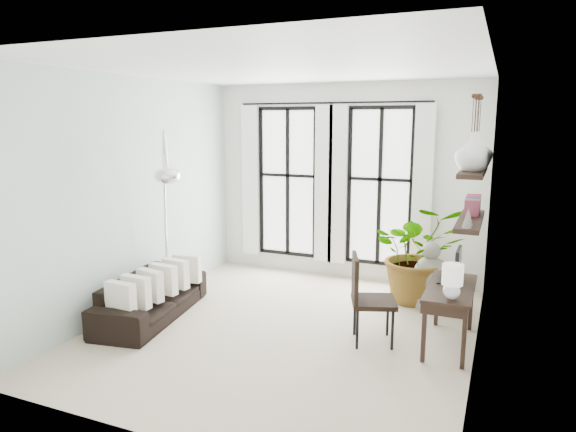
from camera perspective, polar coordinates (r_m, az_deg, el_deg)
The scene contains 16 objects.
floor at distance 6.64m, azimuth -0.37°, elevation -12.44°, with size 5.00×5.00×0.00m, color #C1B099.
ceiling at distance 6.15m, azimuth -0.40°, elevation 16.20°, with size 5.00×5.00×0.00m, color white.
wall_left at distance 7.37m, azimuth -16.67°, elevation 2.34°, with size 5.00×5.00×0.00m, color #B6CBC1.
wall_right at distance 5.71m, azimuth 20.84°, elevation -0.18°, with size 5.00×5.00×0.00m, color white.
wall_back at distance 8.53m, azimuth 6.29°, elevation 3.77°, with size 4.50×4.50×0.00m, color white.
windows at distance 8.53m, azimuth 4.86°, elevation 3.52°, with size 3.26×0.13×2.65m.
wall_shelves at distance 6.04m, azimuth 19.73°, elevation 1.67°, with size 0.25×1.30×0.60m.
sofa at distance 7.16m, azimuth -14.92°, elevation -8.67°, with size 1.94×0.76×0.57m, color black.
throw_pillows at distance 7.03m, azimuth -14.36°, elevation -7.13°, with size 0.40×1.52×0.40m.
plant at distance 7.63m, azimuth 14.32°, elevation -3.99°, with size 1.30×1.13×1.45m, color #2D7228.
desk at distance 6.19m, azimuth 17.57°, elevation -7.92°, with size 0.51×1.22×1.11m.
desk_chair at distance 6.14m, azimuth 8.61°, elevation -8.49°, with size 0.64×0.64×1.06m.
arc_lamp at distance 6.97m, azimuth -13.48°, elevation 4.10°, with size 0.75×0.81×2.48m.
buddha at distance 7.57m, azimuth 15.49°, elevation -6.75°, with size 0.52×0.52×0.94m.
vase_a at distance 5.70m, azimuth 19.89°, elevation 6.63°, with size 0.37×0.37×0.38m, color white.
vase_b at distance 6.09m, azimuth 20.11°, elevation 6.82°, with size 0.37×0.37×0.38m, color white.
Camera 1 is at (2.42, -5.62, 2.59)m, focal length 32.00 mm.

